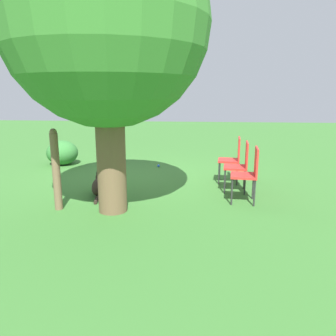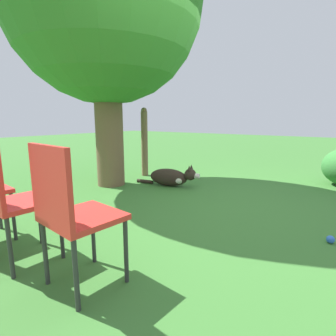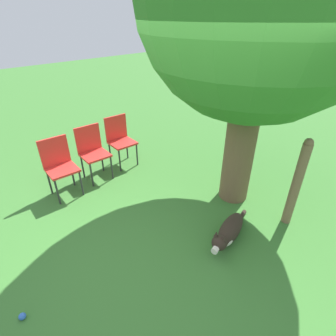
{
  "view_description": "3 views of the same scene",
  "coord_description": "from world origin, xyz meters",
  "px_view_note": "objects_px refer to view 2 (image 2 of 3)",
  "views": [
    {
      "loc": [
        -1.32,
        6.33,
        1.8
      ],
      "look_at": [
        -0.78,
        0.71,
        0.51
      ],
      "focal_mm": 35.0,
      "sensor_mm": 36.0,
      "label": 1
    },
    {
      "loc": [
        -2.91,
        -1.66,
        1.08
      ],
      "look_at": [
        0.63,
        0.86,
        0.26
      ],
      "focal_mm": 28.0,
      "sensor_mm": 36.0,
      "label": 2
    },
    {
      "loc": [
        1.69,
        -1.61,
        2.55
      ],
      "look_at": [
        -0.77,
        0.86,
        0.5
      ],
      "focal_mm": 28.0,
      "sensor_mm": 36.0,
      "label": 3
    }
  ],
  "objects_px": {
    "red_chair_0": "(70,208)",
    "tennis_ball": "(330,239)",
    "fence_post": "(144,142)",
    "red_chair_1": "(10,194)",
    "dog": "(172,177)",
    "oak_tree": "(104,5)"
  },
  "relations": [
    {
      "from": "oak_tree",
      "to": "red_chair_0",
      "type": "relative_size",
      "value": 4.49
    },
    {
      "from": "red_chair_0",
      "to": "tennis_ball",
      "type": "relative_size",
      "value": 13.79
    },
    {
      "from": "tennis_ball",
      "to": "fence_post",
      "type": "bearing_deg",
      "value": 69.2
    },
    {
      "from": "dog",
      "to": "red_chair_1",
      "type": "height_order",
      "value": "red_chair_1"
    },
    {
      "from": "oak_tree",
      "to": "red_chair_0",
      "type": "height_order",
      "value": "oak_tree"
    },
    {
      "from": "oak_tree",
      "to": "tennis_ball",
      "type": "distance_m",
      "value": 4.16
    },
    {
      "from": "oak_tree",
      "to": "red_chair_1",
      "type": "relative_size",
      "value": 4.49
    },
    {
      "from": "fence_post",
      "to": "tennis_ball",
      "type": "distance_m",
      "value": 3.44
    },
    {
      "from": "red_chair_0",
      "to": "tennis_ball",
      "type": "height_order",
      "value": "red_chair_0"
    },
    {
      "from": "dog",
      "to": "fence_post",
      "type": "height_order",
      "value": "fence_post"
    },
    {
      "from": "red_chair_1",
      "to": "dog",
      "type": "bearing_deg",
      "value": 13.35
    },
    {
      "from": "dog",
      "to": "red_chair_1",
      "type": "relative_size",
      "value": 1.17
    },
    {
      "from": "oak_tree",
      "to": "fence_post",
      "type": "relative_size",
      "value": 3.28
    },
    {
      "from": "red_chair_0",
      "to": "dog",
      "type": "bearing_deg",
      "value": 26.85
    },
    {
      "from": "tennis_ball",
      "to": "oak_tree",
      "type": "bearing_deg",
      "value": 84.09
    },
    {
      "from": "fence_post",
      "to": "red_chair_0",
      "type": "height_order",
      "value": "fence_post"
    },
    {
      "from": "red_chair_0",
      "to": "fence_post",
      "type": "bearing_deg",
      "value": 38.53
    },
    {
      "from": "red_chair_0",
      "to": "red_chair_1",
      "type": "height_order",
      "value": "same"
    },
    {
      "from": "tennis_ball",
      "to": "dog",
      "type": "bearing_deg",
      "value": 70.04
    },
    {
      "from": "fence_post",
      "to": "dog",
      "type": "bearing_deg",
      "value": -112.87
    },
    {
      "from": "fence_post",
      "to": "tennis_ball",
      "type": "xyz_separation_m",
      "value": [
        -1.2,
        -3.17,
        -0.61
      ]
    },
    {
      "from": "red_chair_0",
      "to": "red_chair_1",
      "type": "distance_m",
      "value": 0.63
    }
  ]
}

